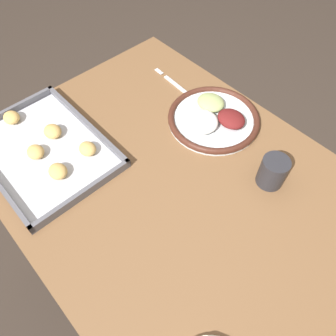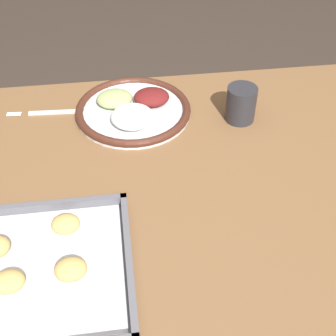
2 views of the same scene
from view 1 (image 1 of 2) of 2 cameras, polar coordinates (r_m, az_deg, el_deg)
ground_plane at (r=1.58m, az=0.60°, el=-17.57°), size 8.00×8.00×0.00m
dining_table at (r=0.99m, az=0.91°, el=-5.99°), size 1.09×0.80×0.76m
dinner_plate at (r=1.02m, az=7.90°, el=8.65°), size 0.28×0.28×0.05m
fork at (r=1.14m, az=1.87°, el=13.92°), size 0.23×0.03×0.00m
baking_tray at (r=1.00m, az=-20.70°, el=3.14°), size 0.42×0.31×0.04m
drinking_cup at (r=0.89m, az=17.77°, el=-0.61°), size 0.07×0.07×0.09m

